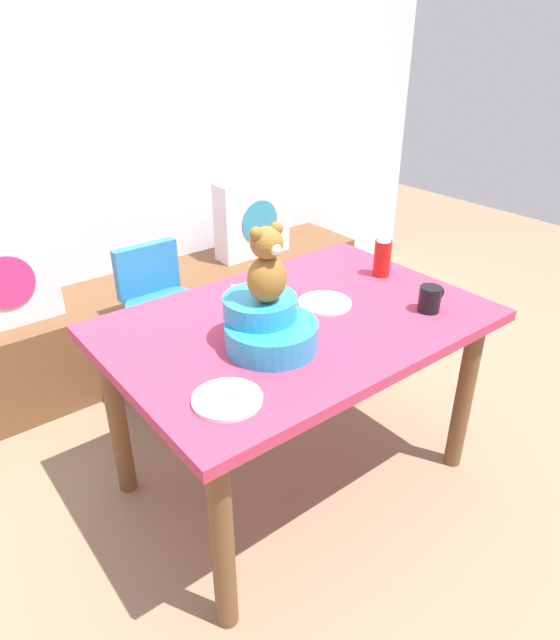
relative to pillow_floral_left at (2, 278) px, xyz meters
name	(u,v)px	position (x,y,z in m)	size (l,w,h in m)	color
ground_plane	(295,474)	(0.70, -1.18, -0.68)	(8.00, 8.00, 0.00)	#8C7256
back_wall	(107,108)	(0.70, 0.29, 0.62)	(4.40, 0.10, 2.60)	silver
window_bench	(156,319)	(0.70, 0.02, -0.45)	(2.60, 0.44, 0.46)	brown
pillow_floral_left	(2,278)	(0.00, 0.00, 0.00)	(0.44, 0.15, 0.44)	silver
pillow_floral_right	(252,218)	(1.36, 0.00, 0.00)	(0.44, 0.15, 0.44)	silver
dining_table	(297,343)	(0.70, -1.18, -0.04)	(1.34, 0.91, 0.74)	#B73351
highchair	(163,308)	(0.55, -0.42, -0.16)	(0.34, 0.45, 0.79)	#2672B2
infant_seat_teal	(268,326)	(0.51, -1.27, 0.13)	(0.30, 0.33, 0.16)	#2691C8
teddy_bear	(267,266)	(0.51, -1.27, 0.34)	(0.13, 0.12, 0.25)	olive
ketchup_bottle	(383,256)	(1.22, -1.10, 0.15)	(0.07, 0.07, 0.18)	red
coffee_mug	(430,299)	(1.12, -1.43, 0.11)	(0.12, 0.08, 0.09)	black
dinner_plate_near	(325,303)	(0.85, -1.16, 0.07)	(0.20, 0.20, 0.01)	white
dinner_plate_far	(227,399)	(0.24, -1.44, 0.07)	(0.20, 0.20, 0.01)	white
table_fork	(235,294)	(0.64, -0.89, 0.06)	(0.02, 0.17, 0.01)	silver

